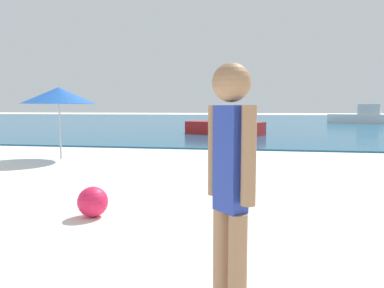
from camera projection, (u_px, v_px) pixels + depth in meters
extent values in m
cube|color=#14567F|center=(243.00, 120.00, 42.26)|extent=(160.00, 60.00, 0.06)
cylinder|color=#936B4C|center=(237.00, 283.00, 2.21)|extent=(0.11, 0.11, 0.86)
cylinder|color=#936B4C|center=(222.00, 274.00, 2.34)|extent=(0.11, 0.11, 0.86)
cube|color=#233899|center=(231.00, 159.00, 2.20)|extent=(0.22, 0.23, 0.64)
sphere|color=#936B4C|center=(231.00, 82.00, 2.15)|extent=(0.23, 0.23, 0.23)
cylinder|color=#936B4C|center=(249.00, 156.00, 2.07)|extent=(0.09, 0.09, 0.57)
cylinder|color=#936B4C|center=(215.00, 150.00, 2.33)|extent=(0.09, 0.09, 0.57)
cube|color=red|center=(224.00, 128.00, 19.54)|extent=(4.38, 2.83, 0.67)
cube|color=silver|center=(237.00, 115.00, 19.07)|extent=(1.75, 1.44, 0.75)
cube|color=white|center=(358.00, 119.00, 33.48)|extent=(5.30, 3.28, 0.81)
cube|color=silver|center=(369.00, 109.00, 32.94)|extent=(2.10, 1.70, 0.91)
sphere|color=#E51E4C|center=(93.00, 202.00, 4.98)|extent=(0.41, 0.41, 0.41)
cylinder|color=#B7B7BC|center=(60.00, 124.00, 10.55)|extent=(0.05, 0.05, 2.04)
cone|color=blue|center=(59.00, 95.00, 10.47)|extent=(2.09, 2.09, 0.47)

